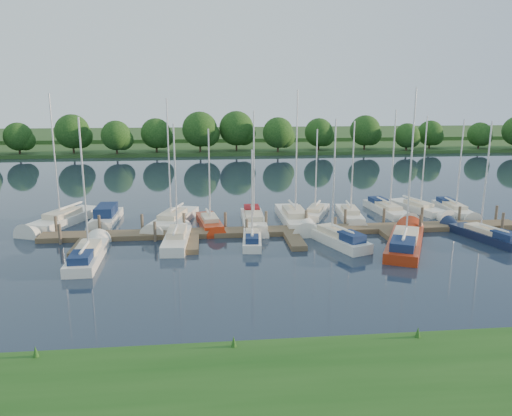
{
  "coord_description": "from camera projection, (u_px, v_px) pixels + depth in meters",
  "views": [
    {
      "loc": [
        -6.82,
        -31.47,
        11.37
      ],
      "look_at": [
        -2.71,
        8.0,
        2.2
      ],
      "focal_mm": 35.0,
      "sensor_mm": 36.0,
      "label": 1
    }
  ],
  "objects": [
    {
      "name": "sailboat_s_0",
      "position": [
        88.0,
        256.0,
        34.69
      ],
      "size": [
        2.07,
        7.99,
        10.2
      ],
      "rotation": [
        0.0,
        0.0,
        0.02
      ],
      "color": "silver",
      "rests_on": "ground"
    },
    {
      "name": "sailboat_n_10",
      "position": [
        454.0,
        210.0,
        48.27
      ],
      "size": [
        2.02,
        7.36,
        9.32
      ],
      "rotation": [
        0.0,
        0.0,
        3.1
      ],
      "color": "silver",
      "rests_on": "ground"
    },
    {
      "name": "sailboat_s_2",
      "position": [
        252.0,
        240.0,
        38.48
      ],
      "size": [
        1.84,
        5.84,
        7.56
      ],
      "rotation": [
        0.0,
        0.0,
        -0.1
      ],
      "color": "silver",
      "rests_on": "ground"
    },
    {
      "name": "far_shore",
      "position": [
        236.0,
        146.0,
        106.35
      ],
      "size": [
        180.0,
        30.0,
        0.6
      ],
      "primitive_type": "cube",
      "color": "#214119",
      "rests_on": "ground"
    },
    {
      "name": "sailboat_s_3",
      "position": [
        335.0,
        239.0,
        38.55
      ],
      "size": [
        3.99,
        7.59,
        9.96
      ],
      "rotation": [
        0.0,
        0.0,
        0.36
      ],
      "color": "silver",
      "rests_on": "ground"
    },
    {
      "name": "motorboat",
      "position": [
        106.0,
        219.0,
        44.65
      ],
      "size": [
        2.06,
        6.83,
        1.94
      ],
      "rotation": [
        0.0,
        0.0,
        3.12
      ],
      "color": "silver",
      "rests_on": "ground"
    },
    {
      "name": "sailboat_s_5",
      "position": [
        484.0,
        235.0,
        39.63
      ],
      "size": [
        3.48,
        7.6,
        9.63
      ],
      "rotation": [
        0.0,
        0.0,
        0.28
      ],
      "color": "#0F1A35",
      "rests_on": "ground"
    },
    {
      "name": "sailboat_n_8",
      "position": [
        388.0,
        211.0,
        48.08
      ],
      "size": [
        2.59,
        8.18,
        10.23
      ],
      "rotation": [
        0.0,
        0.0,
        3.24
      ],
      "color": "silver",
      "rests_on": "ground"
    },
    {
      "name": "sailboat_s_1",
      "position": [
        177.0,
        240.0,
        38.41
      ],
      "size": [
        2.09,
        7.38,
        9.65
      ],
      "rotation": [
        0.0,
        0.0,
        -0.06
      ],
      "color": "silver",
      "rests_on": "ground"
    },
    {
      "name": "sailboat_n_6",
      "position": [
        315.0,
        214.0,
        47.01
      ],
      "size": [
        3.73,
        6.52,
        8.52
      ],
      "rotation": [
        0.0,
        0.0,
        2.73
      ],
      "color": "silver",
      "rests_on": "ground"
    },
    {
      "name": "distant_hill",
      "position": [
        230.0,
        135.0,
        130.49
      ],
      "size": [
        220.0,
        40.0,
        1.4
      ],
      "primitive_type": "cube",
      "color": "#335826",
      "rests_on": "ground"
    },
    {
      "name": "sailboat_n_4",
      "position": [
        254.0,
        221.0,
        43.98
      ],
      "size": [
        2.1,
        8.1,
        10.33
      ],
      "rotation": [
        0.0,
        0.0,
        3.12
      ],
      "color": "silver",
      "rests_on": "ground"
    },
    {
      "name": "dock",
      "position": [
        290.0,
        233.0,
        40.78
      ],
      "size": [
        40.0,
        6.0,
        0.4
      ],
      "color": "brown",
      "rests_on": "ground"
    },
    {
      "name": "sailboat_n_5",
      "position": [
        295.0,
        220.0,
        44.64
      ],
      "size": [
        2.32,
        9.46,
        12.12
      ],
      "rotation": [
        0.0,
        0.0,
        3.15
      ],
      "color": "silver",
      "rests_on": "ground"
    },
    {
      "name": "sailboat_n_3",
      "position": [
        210.0,
        224.0,
        43.27
      ],
      "size": [
        2.44,
        6.94,
        8.83
      ],
      "rotation": [
        0.0,
        0.0,
        3.28
      ],
      "color": "#98270E",
      "rests_on": "ground"
    },
    {
      "name": "near_bank",
      "position": [
        398.0,
        406.0,
        18.18
      ],
      "size": [
        90.0,
        10.0,
        0.5
      ],
      "primitive_type": "cube",
      "color": "#194714",
      "rests_on": "ground"
    },
    {
      "name": "sailboat_n_2",
      "position": [
        172.0,
        221.0,
        44.1
      ],
      "size": [
        4.3,
        8.97,
        11.38
      ],
      "rotation": [
        0.0,
        0.0,
        2.84
      ],
      "color": "silver",
      "rests_on": "ground"
    },
    {
      "name": "sailboat_s_4",
      "position": [
        405.0,
        243.0,
        37.47
      ],
      "size": [
        5.83,
        9.36,
        12.27
      ],
      "rotation": [
        0.0,
        0.0,
        -0.46
      ],
      "color": "#98270E",
      "rests_on": "ground"
    },
    {
      "name": "ground",
      "position": [
        308.0,
        265.0,
        33.74
      ],
      "size": [
        260.0,
        260.0,
        0.0
      ],
      "primitive_type": "plane",
      "color": "#1B2637",
      "rests_on": "ground"
    },
    {
      "name": "sailboat_n_9",
      "position": [
        419.0,
        209.0,
        48.83
      ],
      "size": [
        3.63,
        7.57,
        9.64
      ],
      "rotation": [
        0.0,
        0.0,
        3.45
      ],
      "color": "silver",
      "rests_on": "ground"
    },
    {
      "name": "treeline",
      "position": [
        245.0,
        133.0,
        93.24
      ],
      "size": [
        145.2,
        9.41,
        8.23
      ],
      "color": "#38281C",
      "rests_on": "ground"
    },
    {
      "name": "sailboat_n_7",
      "position": [
        350.0,
        216.0,
        45.96
      ],
      "size": [
        2.37,
        7.32,
        9.38
      ],
      "rotation": [
        0.0,
        0.0,
        3.03
      ],
      "color": "silver",
      "rests_on": "ground"
    },
    {
      "name": "mooring_pilings",
      "position": [
        288.0,
        225.0,
        41.78
      ],
      "size": [
        38.24,
        2.84,
        2.0
      ],
      "color": "#473D33",
      "rests_on": "ground"
    },
    {
      "name": "sailboat_n_0",
      "position": [
        63.0,
        221.0,
        44.12
      ],
      "size": [
        4.93,
        9.15,
        11.83
      ],
      "rotation": [
        0.0,
        0.0,
        2.76
      ],
      "color": "silver",
      "rests_on": "ground"
    }
  ]
}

